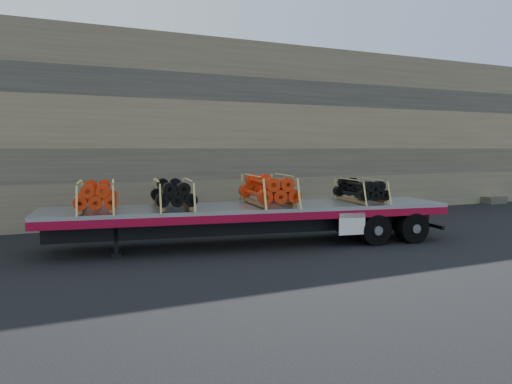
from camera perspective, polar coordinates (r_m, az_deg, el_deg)
ground at (r=14.10m, az=-4.95°, el=-6.47°), size 120.00×120.00×0.00m
rock_wall at (r=20.05m, az=-11.57°, el=6.90°), size 44.00×3.00×7.00m
trailer at (r=14.47m, az=-0.64°, el=-3.82°), size 11.85×4.15×1.16m
bundle_front at (r=13.88m, az=-17.74°, el=-0.48°), size 1.38×2.23×0.74m
bundle_midfront at (r=13.95m, az=-9.51°, el=-0.27°), size 1.39×2.25×0.75m
bundle_midrear at (r=14.50m, az=1.38°, el=0.17°), size 1.55×2.51×0.83m
bundle_rear at (r=15.64m, az=11.83°, el=0.13°), size 1.26×2.04×0.68m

